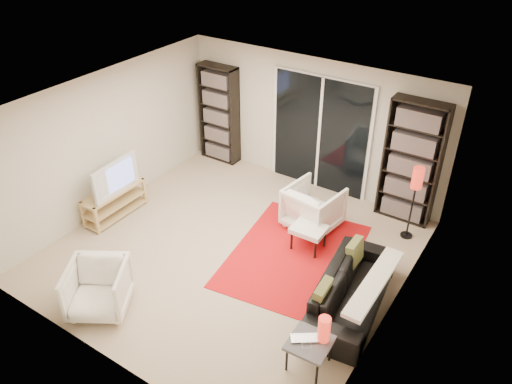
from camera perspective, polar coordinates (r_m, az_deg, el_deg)
floor at (r=7.85m, az=-2.75°, el=-6.63°), size 5.00×5.00×0.00m
wall_back at (r=9.05m, az=6.38°, el=7.81°), size 5.00×0.02×2.40m
wall_front at (r=5.74m, az=-17.96°, el=-10.17°), size 5.00×0.02×2.40m
wall_left at (r=8.70m, az=-16.55°, el=5.55°), size 0.02×5.00×2.40m
wall_right at (r=6.26m, az=16.02°, el=-5.74°), size 0.02×5.00×2.40m
ceiling at (r=6.60m, az=-3.29°, el=9.77°), size 5.00×5.00×0.02m
sliding_door at (r=9.00m, az=7.34°, el=6.55°), size 1.92×0.08×2.16m
bookshelf_left at (r=9.96m, az=-4.24°, el=8.88°), size 0.80×0.30×1.95m
bookshelf_right at (r=8.38m, az=17.33°, el=3.21°), size 0.90×0.30×2.10m
tv_stand at (r=8.79m, az=-15.82°, el=-1.10°), size 0.37×1.17×0.50m
tv at (r=8.51m, az=-16.25°, el=1.78°), size 0.20×0.99×0.57m
rug at (r=7.75m, az=4.38°, el=-7.19°), size 2.11×2.65×0.01m
sofa at (r=6.87m, az=10.99°, el=-10.95°), size 0.99×2.02×0.57m
armchair_back at (r=8.18m, az=6.55°, el=-1.73°), size 0.91×0.93×0.75m
armchair_front at (r=6.99m, az=-17.60°, el=-10.47°), size 1.04×1.05×0.70m
ottoman at (r=7.71m, az=6.06°, el=-4.38°), size 0.52×0.43×0.40m
side_table at (r=6.06m, az=6.14°, el=-16.94°), size 0.50×0.50×0.40m
laptop at (r=6.01m, az=5.71°, el=-16.67°), size 0.41×0.38×0.03m
table_lamp at (r=5.95m, az=7.78°, el=-15.24°), size 0.15×0.15×0.33m
floor_lamp at (r=7.96m, az=17.83°, el=0.67°), size 0.19×0.19×1.27m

